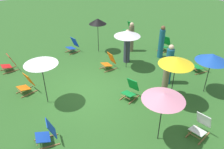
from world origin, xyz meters
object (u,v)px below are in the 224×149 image
object	(u,v)px
umbrella_2	(212,58)
umbrella_5	(127,33)
umbrella_0	(98,21)
deckchair_3	(201,126)
deckchair_1	(73,46)
deckchair_11	(27,84)
deckchair_6	(109,62)
deckchair_0	(200,64)
person_4	(169,66)
deckchair_8	(47,134)
deckchair_7	(9,64)
person_3	(127,47)
deckchair_9	(165,44)
umbrella_4	(40,61)
deckchair_2	(131,90)
umbrella_3	(164,97)
person_0	(161,43)
person_2	(131,38)
deckchair_10	(129,29)
umbrella_1	(176,61)
person_1	(166,76)

from	to	relation	value
umbrella_2	umbrella_5	xyz separation A→B (m)	(-3.60, -1.44, 0.19)
umbrella_0	deckchair_3	bearing A→B (deg)	-5.17
deckchair_1	deckchair_11	distance (m)	4.27
deckchair_6	umbrella_0	world-z (taller)	umbrella_0
deckchair_0	person_4	distance (m)	2.18
deckchair_0	deckchair_8	bearing A→B (deg)	-78.20
deckchair_3	deckchair_7	bearing A→B (deg)	-162.51
person_3	umbrella_2	bearing A→B (deg)	-124.93
person_3	person_4	distance (m)	2.69
deckchair_6	deckchair_9	bearing A→B (deg)	91.09
umbrella_4	umbrella_0	bearing A→B (deg)	125.08
deckchair_6	deckchair_7	size ratio (longest dim) A/B	1.00
deckchair_2	deckchair_3	bearing A→B (deg)	-5.10
umbrella_4	umbrella_5	bearing A→B (deg)	96.80
umbrella_2	umbrella_3	world-z (taller)	umbrella_3
umbrella_0	umbrella_5	size ratio (longest dim) A/B	1.00
deckchair_9	umbrella_0	xyz separation A→B (m)	(-2.03, -3.29, 1.42)
person_3	umbrella_3	bearing A→B (deg)	-166.27
deckchair_9	umbrella_0	distance (m)	4.12
deckchair_7	umbrella_5	world-z (taller)	umbrella_5
deckchair_3	umbrella_4	size ratio (longest dim) A/B	0.42
umbrella_0	person_0	world-z (taller)	umbrella_0
deckchair_9	umbrella_5	world-z (taller)	umbrella_5
umbrella_3	person_3	distance (m)	5.58
deckchair_1	person_2	bearing A→B (deg)	47.88
umbrella_0	deckchair_10	bearing A→B (deg)	110.76
umbrella_3	person_0	size ratio (longest dim) A/B	1.02
deckchair_10	umbrella_3	size ratio (longest dim) A/B	0.46
deckchair_7	deckchair_11	size ratio (longest dim) A/B	0.99
deckchair_2	deckchair_6	world-z (taller)	same
umbrella_2	person_2	bearing A→B (deg)	-179.86
deckchair_1	deckchair_8	size ratio (longest dim) A/B	0.98
deckchair_6	umbrella_2	bearing A→B (deg)	30.08
umbrella_0	deckchair_0	bearing A→B (deg)	31.17
umbrella_1	deckchair_7	bearing A→B (deg)	-144.09
deckchair_2	deckchair_7	distance (m)	6.26
deckchair_3	umbrella_1	size ratio (longest dim) A/B	0.42
umbrella_2	umbrella_5	world-z (taller)	umbrella_5
deckchair_6	umbrella_5	xyz separation A→B (m)	(0.38, 0.79, 1.44)
deckchair_2	umbrella_0	world-z (taller)	umbrella_0
umbrella_4	person_0	bearing A→B (deg)	93.36
deckchair_1	deckchair_6	bearing A→B (deg)	2.40
deckchair_8	deckchair_1	bearing A→B (deg)	160.67
deckchair_6	umbrella_5	bearing A→B (deg)	64.91
person_1	deckchair_9	bearing A→B (deg)	-34.84
deckchair_1	deckchair_7	bearing A→B (deg)	-96.29
deckchair_11	umbrella_3	distance (m)	5.92
deckchair_9	umbrella_0	size ratio (longest dim) A/B	0.43
deckchair_1	person_3	distance (m)	3.31
deckchair_3	deckchair_6	size ratio (longest dim) A/B	1.00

